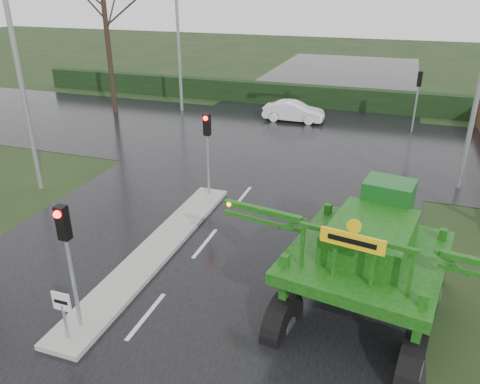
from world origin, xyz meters
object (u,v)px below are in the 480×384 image
(traffic_signal_mid, at_px, (207,137))
(street_light_left_near, at_px, (20,44))
(street_light_left_far, at_px, (182,18))
(white_sedan, at_px, (293,121))
(keep_left_sign, at_px, (63,308))
(street_light_right, at_px, (480,43))
(traffic_signal_far, at_px, (418,88))
(crop_sprayer, at_px, (289,252))
(traffic_signal_near, at_px, (66,242))

(traffic_signal_mid, xyz_separation_m, street_light_left_near, (-6.89, -1.49, 3.40))
(street_light_left_near, height_order, street_light_left_far, same)
(traffic_signal_mid, relative_size, white_sedan, 0.93)
(street_light_left_near, bearing_deg, traffic_signal_mid, 12.21)
(keep_left_sign, distance_m, street_light_left_far, 23.11)
(keep_left_sign, xyz_separation_m, street_light_right, (9.49, 13.50, 4.93))
(traffic_signal_far, xyz_separation_m, street_light_left_far, (-14.69, -0.01, 3.40))
(traffic_signal_far, bearing_deg, street_light_left_near, 43.63)
(keep_left_sign, distance_m, crop_sprayer, 5.56)
(street_light_left_near, bearing_deg, street_light_right, 20.11)
(traffic_signal_mid, xyz_separation_m, street_light_left_far, (-6.89, 12.51, 3.40))
(street_light_left_far, xyz_separation_m, crop_sprayer, (11.73, -18.96, -3.88))
(street_light_left_near, bearing_deg, keep_left_sign, -47.41)
(traffic_signal_far, xyz_separation_m, white_sedan, (-7.15, -0.12, -2.59))
(street_light_left_near, distance_m, street_light_right, 17.45)
(street_light_left_far, distance_m, white_sedan, 9.63)
(white_sedan, bearing_deg, street_light_left_near, 150.57)
(crop_sprayer, relative_size, white_sedan, 2.08)
(traffic_signal_far, distance_m, street_light_left_far, 15.08)
(traffic_signal_mid, bearing_deg, keep_left_sign, -90.00)
(street_light_right, height_order, crop_sprayer, street_light_right)
(traffic_signal_mid, bearing_deg, crop_sprayer, -53.14)
(street_light_left_near, xyz_separation_m, street_light_left_far, (0.00, 14.00, 0.00))
(traffic_signal_far, bearing_deg, street_light_right, 101.95)
(traffic_signal_near, height_order, traffic_signal_mid, same)
(keep_left_sign, xyz_separation_m, traffic_signal_far, (7.80, 21.51, 1.53))
(traffic_signal_near, distance_m, traffic_signal_mid, 8.50)
(traffic_signal_mid, xyz_separation_m, crop_sprayer, (4.83, -6.45, -0.48))
(crop_sprayer, xyz_separation_m, white_sedan, (-4.19, 18.84, -2.11))
(street_light_left_near, bearing_deg, street_light_left_far, 90.00)
(traffic_signal_near, distance_m, traffic_signal_far, 22.42)
(keep_left_sign, xyz_separation_m, street_light_left_far, (-6.89, 21.50, 4.93))
(street_light_left_near, relative_size, street_light_right, 1.00)
(keep_left_sign, relative_size, traffic_signal_mid, 0.38)
(traffic_signal_mid, distance_m, traffic_signal_far, 14.75)
(white_sedan, bearing_deg, keep_left_sign, 177.35)
(crop_sprayer, bearing_deg, traffic_signal_near, -147.54)
(street_light_left_far, relative_size, crop_sprayer, 1.26)
(traffic_signal_far, bearing_deg, crop_sprayer, 81.11)
(traffic_signal_mid, height_order, traffic_signal_far, same)
(traffic_signal_far, distance_m, white_sedan, 7.61)
(traffic_signal_near, relative_size, street_light_right, 0.35)
(traffic_signal_mid, height_order, white_sedan, traffic_signal_mid)
(keep_left_sign, xyz_separation_m, traffic_signal_near, (0.00, 0.49, 1.53))
(traffic_signal_near, xyz_separation_m, white_sedan, (0.65, 20.89, -2.59))
(crop_sprayer, height_order, white_sedan, crop_sprayer)
(street_light_right, distance_m, white_sedan, 13.28)
(white_sedan, bearing_deg, traffic_signal_far, -89.93)
(keep_left_sign, height_order, crop_sprayer, crop_sprayer)
(traffic_signal_mid, height_order, street_light_right, street_light_right)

